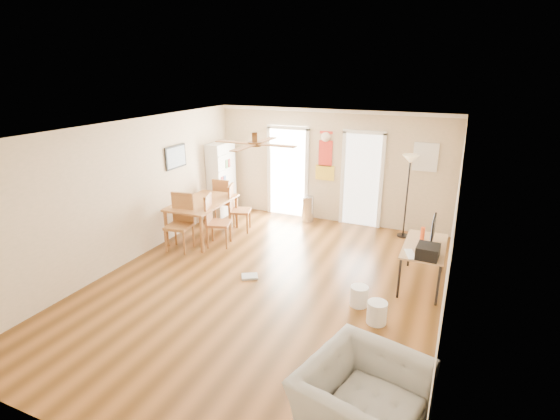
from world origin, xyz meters
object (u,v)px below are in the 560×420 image
at_px(dining_table, 203,219).
at_px(torchiere_lamp, 407,197).
at_px(dining_chair_near, 179,223).
at_px(printer, 428,252).
at_px(dining_chair_far, 225,199).
at_px(wastebasket_b, 377,313).
at_px(wastebasket_a, 359,296).
at_px(armchair, 361,403).
at_px(dining_chair_right_b, 219,220).
at_px(computer_desk, 423,265).
at_px(dining_chair_right_a, 240,208).
at_px(trash_can, 308,209).
at_px(bookshelf, 221,179).

xyz_separation_m(dining_table, torchiere_lamp, (3.94, 1.73, 0.49)).
bearing_deg(dining_chair_near, torchiere_lamp, 23.95).
height_order(torchiere_lamp, printer, torchiere_lamp).
relative_size(dining_table, dining_chair_far, 1.55).
bearing_deg(dining_chair_far, wastebasket_b, 141.98).
height_order(dining_chair_near, torchiere_lamp, torchiere_lamp).
bearing_deg(wastebasket_a, wastebasket_b, -46.48).
bearing_deg(armchair, dining_chair_near, 70.21).
bearing_deg(dining_chair_near, dining_chair_right_b, 31.98).
bearing_deg(computer_desk, torchiere_lamp, 105.83).
height_order(dining_chair_right_b, torchiere_lamp, torchiere_lamp).
bearing_deg(dining_chair_near, wastebasket_a, -17.69).
height_order(dining_chair_right_a, dining_chair_near, dining_chair_near).
bearing_deg(wastebasket_b, dining_table, 156.48).
height_order(dining_chair_near, trash_can, dining_chair_near).
height_order(bookshelf, printer, bookshelf).
distance_m(printer, wastebasket_a, 1.25).
distance_m(dining_chair_far, printer, 5.08).
bearing_deg(bookshelf, dining_chair_far, -42.66).
bearing_deg(dining_table, wastebasket_b, -23.52).
bearing_deg(torchiere_lamp, computer_desk, -74.17).
xyz_separation_m(dining_table, computer_desk, (4.52, -0.32, -0.04)).
bearing_deg(dining_chair_near, armchair, -42.73).
bearing_deg(trash_can, dining_chair_near, -124.79).
relative_size(dining_chair_near, printer, 2.94).
relative_size(torchiere_lamp, wastebasket_b, 5.40).
bearing_deg(trash_can, wastebasket_b, -56.59).
relative_size(dining_table, trash_can, 2.59).
distance_m(computer_desk, wastebasket_b, 1.53).
relative_size(trash_can, wastebasket_a, 1.93).
relative_size(dining_chair_far, printer, 2.69).
xyz_separation_m(trash_can, torchiere_lamp, (2.22, -0.05, 0.58)).
bearing_deg(printer, wastebasket_b, -115.42).
distance_m(wastebasket_a, wastebasket_b, 0.50).
relative_size(dining_chair_far, wastebasket_b, 3.09).
bearing_deg(torchiere_lamp, dining_chair_far, -171.14).
height_order(dining_chair_right_b, dining_chair_near, dining_chair_near).
height_order(dining_table, dining_chair_far, dining_chair_far).
xyz_separation_m(bookshelf, armchair, (4.70, -5.22, -0.50)).
height_order(dining_chair_near, computer_desk, dining_chair_near).
xyz_separation_m(dining_table, dining_chair_far, (-0.11, 1.10, 0.12)).
distance_m(dining_chair_right_b, torchiere_lamp, 3.95).
bearing_deg(computer_desk, dining_chair_right_b, 179.25).
distance_m(torchiere_lamp, armchair, 5.54).
relative_size(dining_chair_right_b, wastebasket_a, 3.37).
height_order(computer_desk, wastebasket_b, computer_desk).
height_order(trash_can, wastebasket_a, trash_can).
xyz_separation_m(dining_chair_near, dining_chair_far, (-0.05, 1.88, -0.05)).
relative_size(dining_table, dining_chair_near, 1.42).
height_order(dining_chair_right_b, printer, dining_chair_right_b).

